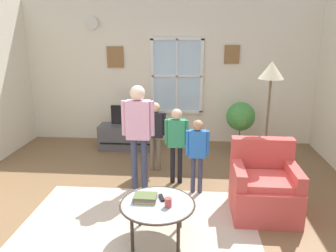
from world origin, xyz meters
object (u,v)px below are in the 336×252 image
object	(u,v)px
cup	(168,203)
television	(126,115)
person_green_shirt	(176,138)
potted_plant_by_window	(240,119)
person_blue_shirt	(197,148)
person_black_shirt	(155,129)
remote_near_books	(149,198)
remote_near_cup	(162,198)
tv_stand	(127,137)
coffee_table	(158,206)
book_stack	(145,198)
floor_lamp	(270,84)
armchair	(264,188)
person_pink_shirt	(138,126)

from	to	relation	value
cup	television	bearing A→B (deg)	109.56
person_green_shirt	potted_plant_by_window	xyz separation A→B (m)	(1.08, 1.42, -0.08)
person_blue_shirt	person_black_shirt	bearing A→B (deg)	131.98
person_black_shirt	potted_plant_by_window	world-z (taller)	person_black_shirt
remote_near_books	potted_plant_by_window	distance (m)	3.00
person_black_shirt	cup	bearing A→B (deg)	-79.39
person_blue_shirt	remote_near_cup	bearing A→B (deg)	-111.05
television	remote_near_books	xyz separation A→B (m)	(0.79, -2.68, -0.22)
television	potted_plant_by_window	xyz separation A→B (m)	(2.09, 0.02, -0.04)
remote_near_cup	person_black_shirt	size ratio (longest dim) A/B	0.13
tv_stand	coffee_table	xyz separation A→B (m)	(0.89, -2.77, 0.17)
tv_stand	coffee_table	size ratio (longest dim) A/B	1.29
book_stack	person_green_shirt	world-z (taller)	person_green_shirt
person_blue_shirt	television	bearing A→B (deg)	127.77
person_black_shirt	floor_lamp	xyz separation A→B (m)	(1.56, -0.57, 0.80)
book_stack	cup	distance (m)	0.27
tv_stand	cup	world-z (taller)	cup
floor_lamp	tv_stand	bearing A→B (deg)	145.28
cup	person_green_shirt	bearing A→B (deg)	89.85
book_stack	coffee_table	bearing A→B (deg)	-20.43
book_stack	floor_lamp	world-z (taller)	floor_lamp
television	person_green_shirt	bearing A→B (deg)	-54.20
tv_stand	coffee_table	world-z (taller)	tv_stand
remote_near_cup	person_blue_shirt	xyz separation A→B (m)	(0.38, 0.98, 0.22)
tv_stand	remote_near_cup	distance (m)	2.83
cup	person_green_shirt	world-z (taller)	person_green_shirt
potted_plant_by_window	book_stack	bearing A→B (deg)	-115.96
tv_stand	person_green_shirt	size ratio (longest dim) A/B	0.92
person_black_shirt	potted_plant_by_window	bearing A→B (deg)	34.44
tv_stand	person_black_shirt	world-z (taller)	person_black_shirt
remote_near_books	person_black_shirt	distance (m)	1.75
person_green_shirt	book_stack	bearing A→B (deg)	-100.86
coffee_table	potted_plant_by_window	bearing A→B (deg)	66.74
person_blue_shirt	person_green_shirt	bearing A→B (deg)	136.12
coffee_table	remote_near_books	size ratio (longest dim) A/B	5.65
floor_lamp	armchair	bearing A→B (deg)	-100.26
armchair	remote_near_cup	world-z (taller)	armchair
coffee_table	cup	bearing A→B (deg)	-26.57
cup	person_black_shirt	world-z (taller)	person_black_shirt
person_blue_shirt	person_green_shirt	xyz separation A→B (m)	(-0.29, 0.28, 0.05)
armchair	potted_plant_by_window	size ratio (longest dim) A/B	0.94
television	person_green_shirt	xyz separation A→B (m)	(1.01, -1.40, 0.04)
person_black_shirt	person_green_shirt	bearing A→B (deg)	-51.02
person_black_shirt	tv_stand	bearing A→B (deg)	124.20
remote_near_books	person_pink_shirt	bearing A→B (deg)	105.07
armchair	remote_near_books	world-z (taller)	armchair
person_black_shirt	potted_plant_by_window	xyz separation A→B (m)	(1.43, 0.98, -0.07)
person_pink_shirt	potted_plant_by_window	world-z (taller)	person_pink_shirt
armchair	potted_plant_by_window	xyz separation A→B (m)	(-0.02, 2.14, 0.29)
coffee_table	person_green_shirt	world-z (taller)	person_green_shirt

